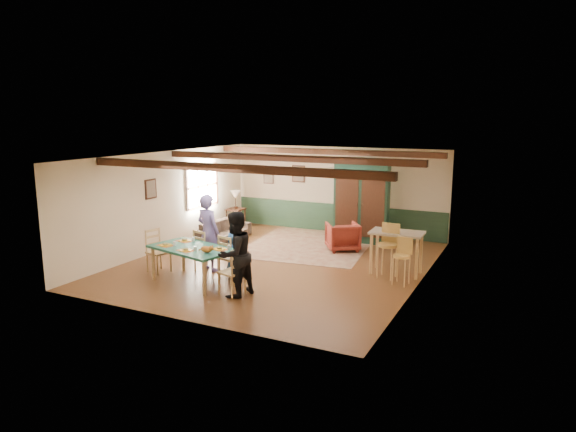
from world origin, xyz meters
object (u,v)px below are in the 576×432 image
at_px(armchair, 343,237).
at_px(counter_table, 396,253).
at_px(person_child, 234,254).
at_px(sofa, 224,230).
at_px(bar_stool_right, 401,262).
at_px(person_man, 208,233).
at_px(table_lamp, 235,200).
at_px(dining_chair_far_left, 206,250).
at_px(dining_chair_end_left, 159,251).
at_px(dining_table, 193,265).
at_px(person_woman, 235,254).
at_px(dining_chair_end_right, 232,271).
at_px(end_table, 236,218).
at_px(dining_chair_far_right, 231,256).
at_px(cat, 206,249).
at_px(armoire, 362,201).
at_px(bar_stool_left, 387,251).

height_order(armchair, counter_table, counter_table).
bearing_deg(person_child, sofa, -39.86).
relative_size(sofa, bar_stool_right, 1.84).
bearing_deg(person_man, table_lamp, -52.49).
distance_m(dining_chair_far_left, dining_chair_end_left, 1.11).
bearing_deg(dining_chair_far_left, dining_table, 119.05).
xyz_separation_m(dining_chair_end_left, person_woman, (2.49, -0.60, 0.37)).
distance_m(dining_chair_end_right, end_table, 6.47).
height_order(dining_chair_end_left, end_table, dining_chair_end_left).
distance_m(dining_chair_end_left, armchair, 4.98).
xyz_separation_m(dining_chair_far_right, sofa, (-2.22, 3.10, -0.23)).
distance_m(person_man, person_child, 0.94).
bearing_deg(cat, armchair, 84.75).
distance_m(armchair, end_table, 4.32).
height_order(person_man, counter_table, person_man).
height_order(dining_table, dining_chair_far_left, dining_chair_far_left).
relative_size(dining_table, cat, 5.00).
relative_size(dining_chair_end_right, table_lamp, 1.71).
height_order(dining_chair_end_right, cat, dining_chair_end_right).
bearing_deg(dining_chair_far_right, armchair, -98.94).
relative_size(dining_chair_far_left, sofa, 0.53).
bearing_deg(person_man, armoire, -105.15).
distance_m(dining_chair_end_right, bar_stool_right, 3.69).
height_order(dining_chair_far_right, person_child, person_child).
distance_m(dining_table, bar_stool_right, 4.58).
height_order(dining_chair_far_right, counter_table, dining_chair_far_right).
bearing_deg(end_table, cat, -63.94).
xyz_separation_m(dining_chair_end_left, armoire, (3.35, 4.99, 0.70)).
bearing_deg(dining_chair_end_left, table_lamp, 24.29).
height_order(person_woman, armchair, person_woman).
bearing_deg(person_man, sofa, -49.87).
height_order(dining_chair_far_left, armoire, armoire).
bearing_deg(dining_chair_end_right, armchair, -177.14).
distance_m(person_woman, bar_stool_left, 3.55).
xyz_separation_m(person_man, end_table, (-1.92, 4.32, -0.60)).
relative_size(dining_chair_far_right, counter_table, 0.84).
xyz_separation_m(armoire, armchair, (-0.14, -1.18, -0.82)).
bearing_deg(dining_chair_end_left, cat, -93.37).
bearing_deg(dining_chair_far_right, end_table, -45.78).
distance_m(cat, bar_stool_left, 4.06).
xyz_separation_m(dining_chair_far_left, sofa, (-1.39, 2.90, -0.23)).
bearing_deg(table_lamp, dining_chair_end_right, -58.96).
xyz_separation_m(person_man, armchair, (2.23, 3.16, -0.54)).
distance_m(armchair, table_lamp, 4.35).
distance_m(person_child, end_table, 5.30).
bearing_deg(bar_stool_left, person_woman, -129.52).
relative_size(dining_chair_end_right, person_child, 0.95).
relative_size(armoire, table_lamp, 4.06).
bearing_deg(bar_stool_right, end_table, 159.37).
bearing_deg(person_woman, dining_chair_far_left, -113.57).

